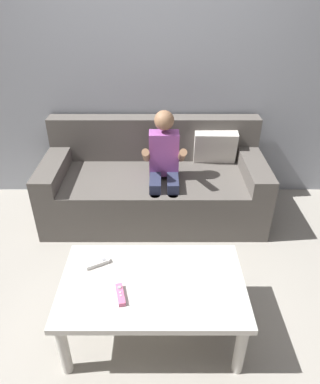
% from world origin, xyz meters
% --- Properties ---
extents(ground_plane, '(8.06, 8.06, 0.00)m').
position_xyz_m(ground_plane, '(0.00, 0.00, 0.00)').
color(ground_plane, '#9E998E').
extents(wall_back, '(4.03, 0.05, 2.50)m').
position_xyz_m(wall_back, '(0.00, 1.57, 1.25)').
color(wall_back, '#999EA8').
rests_on(wall_back, ground).
extents(couch, '(1.84, 0.80, 0.79)m').
position_xyz_m(couch, '(0.03, 1.18, 0.28)').
color(couch, '#56514C').
rests_on(couch, ground).
extents(person_seated_on_couch, '(0.33, 0.41, 0.97)m').
position_xyz_m(person_seated_on_couch, '(0.11, 1.00, 0.55)').
color(person_seated_on_couch, '#282D47').
rests_on(person_seated_on_couch, ground).
extents(coffee_table, '(1.02, 0.62, 0.39)m').
position_xyz_m(coffee_table, '(0.03, -0.08, 0.34)').
color(coffee_table, beige).
rests_on(coffee_table, ground).
extents(game_remote_white_near_edge, '(0.14, 0.10, 0.03)m').
position_xyz_m(game_remote_white_near_edge, '(-0.29, 0.06, 0.41)').
color(game_remote_white_near_edge, white).
rests_on(game_remote_white_near_edge, coffee_table).
extents(game_remote_pink_center, '(0.07, 0.14, 0.03)m').
position_xyz_m(game_remote_pink_center, '(-0.13, -0.18, 0.41)').
color(game_remote_pink_center, pink).
rests_on(game_remote_pink_center, coffee_table).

